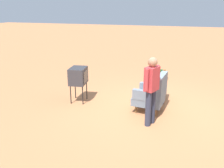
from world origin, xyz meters
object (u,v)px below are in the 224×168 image
(soda_can_red, at_px, (166,76))
(flower_vase, at_px, (153,72))
(bottle_tall_amber, at_px, (164,75))
(bottle_wine_green, at_px, (161,75))
(armchair, at_px, (153,94))
(bottle_short_clear, at_px, (158,76))
(side_table, at_px, (158,82))
(person_standing, at_px, (151,87))
(tv_on_stand, at_px, (78,76))

(soda_can_red, distance_m, flower_vase, 0.40)
(bottle_tall_amber, distance_m, bottle_wine_green, 0.11)
(bottle_tall_amber, height_order, flower_vase, bottle_tall_amber)
(armchair, xyz_separation_m, bottle_short_clear, (-0.77, 0.02, 0.28))
(bottle_wine_green, bearing_deg, armchair, -9.06)
(flower_vase, bearing_deg, side_table, 48.90)
(person_standing, relative_size, bottle_short_clear, 8.20)
(bottle_short_clear, relative_size, bottle_wine_green, 0.62)
(armchair, bearing_deg, bottle_wine_green, 170.94)
(side_table, height_order, tv_on_stand, tv_on_stand)
(person_standing, distance_m, bottle_short_clear, 1.55)
(bottle_short_clear, bearing_deg, person_standing, 2.13)
(bottle_wine_green, height_order, flower_vase, bottle_wine_green)
(armchair, distance_m, person_standing, 0.89)
(armchair, relative_size, bottle_tall_amber, 3.53)
(bottle_tall_amber, bearing_deg, soda_can_red, 169.14)
(bottle_tall_amber, height_order, soda_can_red, bottle_tall_amber)
(bottle_short_clear, bearing_deg, armchair, -1.26)
(person_standing, bearing_deg, tv_on_stand, -110.37)
(tv_on_stand, bearing_deg, armchair, 88.17)
(soda_can_red, distance_m, bottle_wine_green, 0.30)
(side_table, bearing_deg, flower_vase, -131.10)
(person_standing, xyz_separation_m, bottle_tall_amber, (-1.57, 0.12, -0.11))
(tv_on_stand, bearing_deg, bottle_tall_amber, 107.00)
(bottle_short_clear, height_order, flower_vase, flower_vase)
(armchair, xyz_separation_m, person_standing, (0.77, 0.07, 0.44))
(tv_on_stand, xyz_separation_m, soda_can_red, (-0.92, 2.42, -0.04))
(tv_on_stand, height_order, bottle_short_clear, tv_on_stand)
(tv_on_stand, xyz_separation_m, flower_vase, (-0.92, 2.03, 0.04))
(flower_vase, bearing_deg, bottle_tall_amber, 62.44)
(armchair, xyz_separation_m, bottle_wine_green, (-0.73, 0.12, 0.34))
(tv_on_stand, height_order, bottle_wine_green, tv_on_stand)
(bottle_tall_amber, relative_size, soda_can_red, 2.46)
(bottle_tall_amber, bearing_deg, side_table, -100.59)
(armchair, height_order, bottle_tall_amber, armchair)
(person_standing, height_order, bottle_tall_amber, person_standing)
(bottle_tall_amber, relative_size, bottle_short_clear, 1.50)
(person_standing, height_order, bottle_short_clear, person_standing)
(side_table, distance_m, bottle_tall_amber, 0.32)
(bottle_short_clear, height_order, bottle_wine_green, bottle_wine_green)
(tv_on_stand, bearing_deg, flower_vase, 114.31)
(bottle_tall_amber, height_order, bottle_short_clear, bottle_tall_amber)
(tv_on_stand, relative_size, person_standing, 0.63)
(tv_on_stand, bearing_deg, bottle_short_clear, 107.53)
(armchair, height_order, side_table, armchair)
(side_table, xyz_separation_m, flower_vase, (-0.15, -0.17, 0.25))
(armchair, distance_m, bottle_tall_amber, 0.89)
(tv_on_stand, distance_m, person_standing, 2.42)
(person_standing, xyz_separation_m, flower_vase, (-1.76, -0.24, -0.11))
(tv_on_stand, xyz_separation_m, person_standing, (0.84, 2.26, 0.16))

